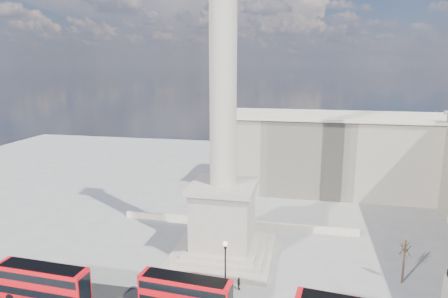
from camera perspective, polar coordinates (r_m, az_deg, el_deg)
ground at (r=55.01m, az=-1.26°, el=-17.32°), size 180.00×180.00×0.00m
nelsons_column at (r=54.67m, az=-0.13°, el=-2.85°), size 14.00×14.00×49.85m
balustrade_wall at (r=68.90m, az=1.80°, el=-10.52°), size 40.00×0.60×1.10m
building_northeast at (r=89.13m, az=17.38°, el=-0.60°), size 51.00×17.00×16.60m
red_bus_a at (r=52.55m, az=-24.39°, el=-17.06°), size 11.14×3.15×4.47m
red_bus_b at (r=46.85m, az=-5.48°, el=-19.91°), size 10.53×3.23×4.20m
victorian_lamp at (r=48.04m, az=0.18°, el=-16.24°), size 0.61×0.61×7.13m
bare_tree_mid at (r=55.49m, az=24.47°, el=-12.72°), size 1.59×1.59×6.01m
pedestrian_crossing at (r=51.27m, az=2.12°, el=-18.64°), size 0.76×1.03×1.63m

